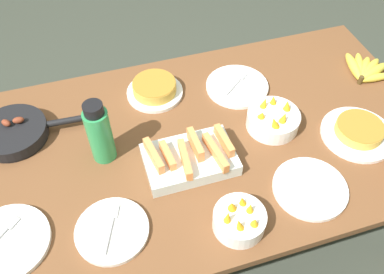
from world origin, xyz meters
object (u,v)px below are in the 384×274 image
empty_plate_mid_edge (112,230)px  banana_bunch (365,70)px  melon_tray (190,158)px  frittata_plate_side (155,89)px  water_bottle (99,133)px  empty_plate_near_front (310,188)px  empty_plate_far_left (7,243)px  frittata_plate_center (358,132)px  fruit_bowl_citrus (239,220)px  skillet (14,132)px  fruit_bowl_mango (273,119)px  empty_plate_far_right (237,86)px

empty_plate_mid_edge → banana_bunch: bearing=19.8°
melon_tray → frittata_plate_side: bearing=94.7°
banana_bunch → water_bottle: water_bottle is taller
empty_plate_near_front → empty_plate_far_left: same height
empty_plate_near_front → melon_tray: bearing=147.7°
frittata_plate_center → fruit_bowl_citrus: size_ratio=1.64×
banana_bunch → frittata_plate_side: 0.90m
skillet → empty_plate_near_front: 1.07m
fruit_bowl_citrus → melon_tray: bearing=105.0°
skillet → frittata_plate_center: bearing=-14.1°
frittata_plate_side → empty_plate_far_left: size_ratio=0.87×
banana_bunch → fruit_bowl_citrus: 0.93m
frittata_plate_center → fruit_bowl_mango: (-0.28, 0.14, 0.01)m
skillet → water_bottle: size_ratio=1.53×
frittata_plate_center → water_bottle: size_ratio=1.07×
melon_tray → skillet: size_ratio=0.81×
banana_bunch → water_bottle: 1.14m
water_bottle → fruit_bowl_citrus: bearing=-48.9°
banana_bunch → skillet: bearing=177.2°
frittata_plate_center → empty_plate_far_left: (-1.25, -0.07, -0.01)m
frittata_plate_center → empty_plate_near_front: size_ratio=1.08×
frittata_plate_side → fruit_bowl_citrus: fruit_bowl_citrus is taller
fruit_bowl_mango → water_bottle: (-0.63, 0.05, 0.08)m
banana_bunch → frittata_plate_side: (-0.88, 0.14, 0.01)m
frittata_plate_center → frittata_plate_side: bearing=146.4°
frittata_plate_center → skillet: bearing=163.1°
melon_tray → fruit_bowl_citrus: size_ratio=1.91×
banana_bunch → water_bottle: bearing=-174.3°
empty_plate_near_front → fruit_bowl_mango: 0.30m
frittata_plate_center → fruit_bowl_citrus: bearing=-158.8°
frittata_plate_center → empty_plate_far_right: frittata_plate_center is taller
melon_tray → skillet: bearing=151.8°
empty_plate_far_left → fruit_bowl_mango: (0.96, 0.20, 0.03)m
frittata_plate_side → fruit_bowl_mango: size_ratio=1.16×
empty_plate_far_right → fruit_bowl_citrus: size_ratio=1.56×
frittata_plate_side → empty_plate_near_front: (0.38, -0.60, -0.02)m
melon_tray → empty_plate_mid_edge: melon_tray is taller
melon_tray → fruit_bowl_mango: (0.35, 0.08, 0.00)m
melon_tray → empty_plate_near_front: melon_tray is taller
banana_bunch → empty_plate_mid_edge: 1.23m
empty_plate_near_front → fruit_bowl_mango: bearing=90.1°
empty_plate_far_left → empty_plate_mid_edge: (0.31, -0.05, 0.00)m
skillet → empty_plate_far_left: skillet is taller
frittata_plate_side → fruit_bowl_mango: bearing=-38.4°
empty_plate_near_front → fruit_bowl_citrus: bearing=-169.0°
empty_plate_mid_edge → water_bottle: bearing=84.8°
fruit_bowl_citrus → water_bottle: size_ratio=0.65×
skillet → empty_plate_far_right: (0.88, 0.01, -0.02)m
frittata_plate_center → empty_plate_near_front: bearing=-150.0°
frittata_plate_center → empty_plate_mid_edge: bearing=-172.7°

